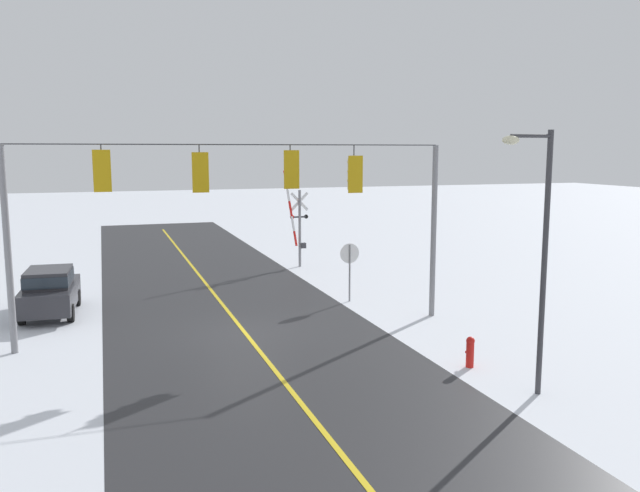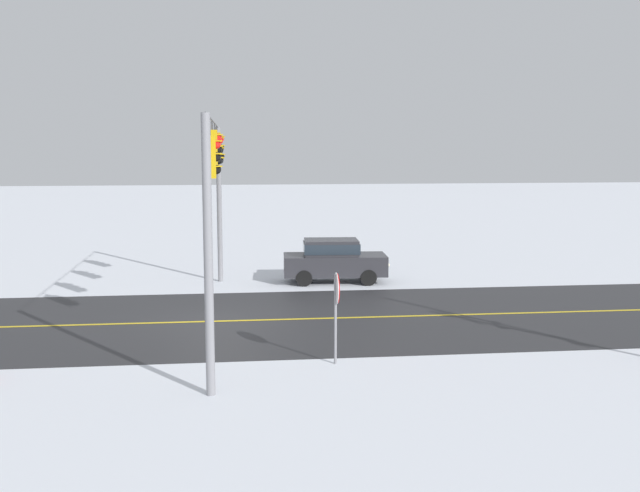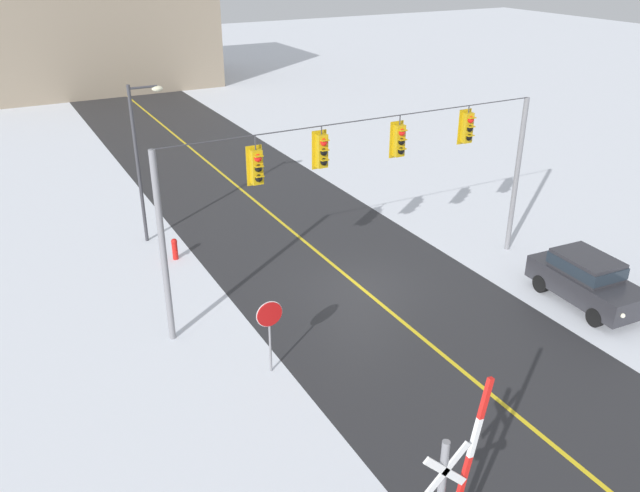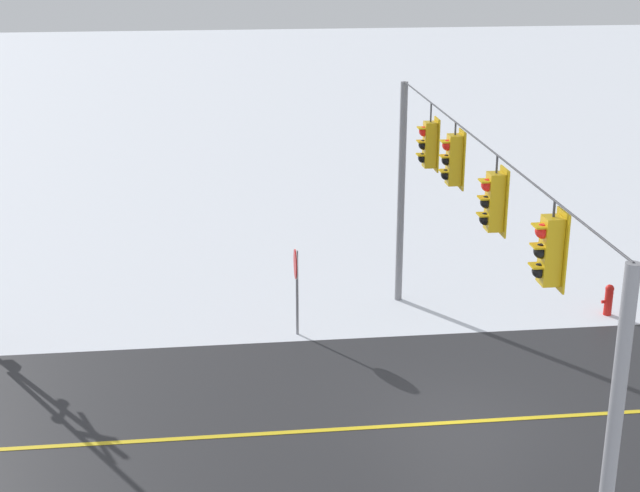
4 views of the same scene
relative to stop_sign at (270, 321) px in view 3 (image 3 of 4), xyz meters
The scene contains 9 objects.
ground_plane 6.09m from the stop_sign, 32.03° to the left, with size 160.00×160.00×0.00m, color silver.
road_asphalt 10.50m from the stop_sign, 61.43° to the left, with size 9.00×80.00×0.01m, color #28282B.
lane_centre_line 10.50m from the stop_sign, 61.43° to the left, with size 0.14×72.00×0.01m, color gold.
signal_span 6.44m from the stop_sign, 31.86° to the left, with size 14.20×0.47×6.22m.
stop_sign is the anchor object (origin of this frame).
parked_car_charcoal 11.35m from the stop_sign, ahead, with size 2.00×4.27×1.74m.
streetlamp_near 11.11m from the stop_sign, 93.34° to the left, with size 1.39×0.28×6.50m.
fire_hydrant 8.68m from the stop_sign, 91.99° to the left, with size 0.24×0.31×0.88m.
building_distant 45.42m from the stop_sign, 85.35° to the left, with size 19.27×11.69×10.10m, color gray.
Camera 3 is at (-11.11, -17.67, 11.49)m, focal length 36.61 mm.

